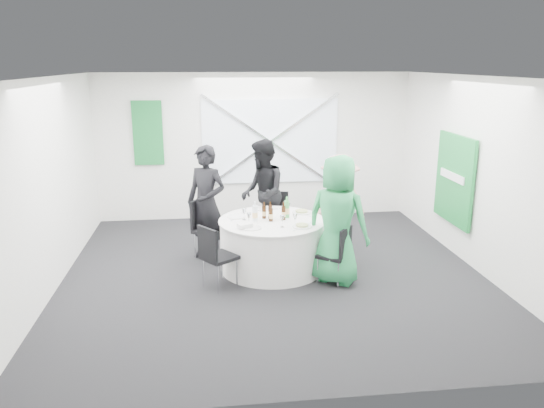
{
  "coord_description": "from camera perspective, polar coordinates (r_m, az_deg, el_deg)",
  "views": [
    {
      "loc": [
        -0.89,
        -7.14,
        3.0
      ],
      "look_at": [
        0.0,
        0.2,
        1.0
      ],
      "focal_mm": 35.0,
      "sensor_mm": 36.0,
      "label": 1
    }
  ],
  "objects": [
    {
      "name": "fork_a",
      "position": [
        8.1,
        -3.04,
        -0.91
      ],
      "size": [
        0.09,
        0.14,
        0.01
      ],
      "primitive_type": "cube",
      "rotation": [
        0.0,
        0.0,
        2.59
      ],
      "color": "silver",
      "rests_on": "banquet_table"
    },
    {
      "name": "wine_glass_c",
      "position": [
        7.44,
        2.49,
        -1.38
      ],
      "size": [
        0.07,
        0.07,
        0.17
      ],
      "color": "white",
      "rests_on": "banquet_table"
    },
    {
      "name": "window_panel",
      "position": [
        10.28,
        -0.2,
        6.74
      ],
      "size": [
        2.6,
        0.03,
        1.6
      ],
      "primitive_type": "cube",
      "color": "silver",
      "rests_on": "wall_back"
    },
    {
      "name": "green_water_bottle",
      "position": [
        7.81,
        1.61,
        -0.58
      ],
      "size": [
        0.08,
        0.08,
        0.32
      ],
      "color": "green",
      "rests_on": "banquet_table"
    },
    {
      "name": "green_banner",
      "position": [
        10.23,
        -13.21,
        7.44
      ],
      "size": [
        0.55,
        0.04,
        1.2
      ],
      "primitive_type": "cube",
      "color": "#146431",
      "rests_on": "wall_back"
    },
    {
      "name": "beer_bottle_d",
      "position": [
        7.63,
        -0.12,
        -1.18
      ],
      "size": [
        0.06,
        0.06,
        0.25
      ],
      "color": "#3A1D0A",
      "rests_on": "banquet_table"
    },
    {
      "name": "wall_front",
      "position": [
        4.52,
        4.93,
        -5.61
      ],
      "size": [
        6.0,
        0.0,
        6.0
      ],
      "primitive_type": "plane",
      "rotation": [
        -1.57,
        0.0,
        0.0
      ],
      "color": "white",
      "rests_on": "floor"
    },
    {
      "name": "wall_right",
      "position": [
        8.28,
        21.28,
        2.97
      ],
      "size": [
        0.0,
        6.0,
        6.0
      ],
      "primitive_type": "plane",
      "rotation": [
        1.57,
        0.0,
        -1.57
      ],
      "color": "white",
      "rests_on": "floor"
    },
    {
      "name": "ceiling",
      "position": [
        7.19,
        0.2,
        13.55
      ],
      "size": [
        6.0,
        6.0,
        0.0
      ],
      "primitive_type": "plane",
      "rotation": [
        3.14,
        0.0,
        0.0
      ],
      "color": "silver",
      "rests_on": "wall_back"
    },
    {
      "name": "green_sign",
      "position": [
        8.82,
        19.01,
        2.53
      ],
      "size": [
        0.05,
        1.2,
        1.4
      ],
      "primitive_type": "cube",
      "color": "#178234",
      "rests_on": "wall_right"
    },
    {
      "name": "wall_left",
      "position": [
        7.61,
        -22.85,
        1.81
      ],
      "size": [
        0.0,
        6.0,
        6.0
      ],
      "primitive_type": "plane",
      "rotation": [
        1.57,
        0.0,
        1.57
      ],
      "color": "white",
      "rests_on": "floor"
    },
    {
      "name": "wine_glass_a",
      "position": [
        7.7,
        -3.02,
        -0.82
      ],
      "size": [
        0.07,
        0.07,
        0.17
      ],
      "color": "white",
      "rests_on": "banquet_table"
    },
    {
      "name": "fork_d",
      "position": [
        7.95,
        3.85,
        -1.24
      ],
      "size": [
        0.09,
        0.13,
        0.01
      ],
      "primitive_type": "cube",
      "rotation": [
        0.0,
        0.0,
        0.56
      ],
      "color": "silver",
      "rests_on": "banquet_table"
    },
    {
      "name": "plate_front_right",
      "position": [
        7.4,
        3.25,
        -2.37
      ],
      "size": [
        0.27,
        0.27,
        0.04
      ],
      "color": "white",
      "rests_on": "banquet_table"
    },
    {
      "name": "beer_bottle_b",
      "position": [
        7.75,
        -0.19,
        -0.89
      ],
      "size": [
        0.06,
        0.06,
        0.26
      ],
      "color": "#3A1D0A",
      "rests_on": "banquet_table"
    },
    {
      "name": "person_man_back",
      "position": [
        8.74,
        -1.03,
        1.16
      ],
      "size": [
        0.49,
        0.88,
        1.78
      ],
      "primitive_type": "imported",
      "rotation": [
        0.0,
        0.0,
        -1.55
      ],
      "color": "black",
      "rests_on": "floor"
    },
    {
      "name": "knife_d",
      "position": [
        8.15,
        2.64,
        -0.81
      ],
      "size": [
        0.08,
        0.14,
        0.01
      ],
      "primitive_type": "cube",
      "rotation": [
        0.0,
        0.0,
        0.44
      ],
      "color": "silver",
      "rests_on": "banquet_table"
    },
    {
      "name": "person_woman_green",
      "position": [
        7.29,
        7.05,
        -1.72
      ],
      "size": [
        1.05,
        0.97,
        1.8
      ],
      "primitive_type": "imported",
      "rotation": [
        0.0,
        0.0,
        2.54
      ],
      "color": "#27914F",
      "rests_on": "floor"
    },
    {
      "name": "chair_back",
      "position": [
        8.93,
        0.52,
        -1.06
      ],
      "size": [
        0.46,
        0.47,
        0.87
      ],
      "rotation": [
        0.0,
        0.0,
        -0.19
      ],
      "color": "black",
      "rests_on": "floor"
    },
    {
      "name": "plate_back",
      "position": [
        8.28,
        -0.95,
        -0.5
      ],
      "size": [
        0.26,
        0.26,
        0.01
      ],
      "color": "white",
      "rests_on": "banquet_table"
    },
    {
      "name": "plate_front_left",
      "position": [
        7.34,
        -2.22,
        -2.58
      ],
      "size": [
        0.28,
        0.28,
        0.01
      ],
      "color": "white",
      "rests_on": "banquet_table"
    },
    {
      "name": "wine_glass_d",
      "position": [
        7.98,
        1.75,
        -0.23
      ],
      "size": [
        0.07,
        0.07,
        0.17
      ],
      "color": "white",
      "rests_on": "banquet_table"
    },
    {
      "name": "floor",
      "position": [
        7.79,
        0.18,
        -7.5
      ],
      "size": [
        6.0,
        6.0,
        0.0
      ],
      "primitive_type": "plane",
      "color": "black",
      "rests_on": "ground"
    },
    {
      "name": "chair_back_left",
      "position": [
        8.33,
        -7.25,
        -2.13
      ],
      "size": [
        0.58,
        0.58,
        0.93
      ],
      "rotation": [
        0.0,
        0.0,
        1.0
      ],
      "color": "black",
      "rests_on": "floor"
    },
    {
      "name": "banquet_table",
      "position": [
        7.84,
        0.0,
        -4.38
      ],
      "size": [
        1.56,
        1.56,
        0.76
      ],
      "color": "silver",
      "rests_on": "floor"
    },
    {
      "name": "knife_a",
      "position": [
        7.74,
        -4.27,
        -1.7
      ],
      "size": [
        0.07,
        0.14,
        0.01
      ],
      "primitive_type": "cube",
      "rotation": [
        0.0,
        0.0,
        2.72
      ],
      "color": "silver",
      "rests_on": "banquet_table"
    },
    {
      "name": "wall_back",
      "position": [
        10.3,
        -1.89,
        6.19
      ],
      "size": [
        6.0,
        0.0,
        6.0
      ],
      "primitive_type": "plane",
      "rotation": [
        1.57,
        0.0,
        0.0
      ],
      "color": "white",
      "rests_on": "floor"
    },
    {
      "name": "person_woman_pink",
      "position": [
        8.32,
        7.2,
        -0.22
      ],
      "size": [
        1.16,
        0.84,
        1.62
      ],
      "primitive_type": "imported",
      "rotation": [
        0.0,
        0.0,
        -2.76
      ],
      "color": "tan",
      "rests_on": "floor"
    },
    {
      "name": "chair_back_right",
      "position": [
        8.57,
        5.31,
        -1.75
      ],
      "size": [
        0.57,
        0.57,
        0.89
      ],
      "rotation": [
        0.0,
        0.0,
        -0.92
      ],
      "color": "black",
      "rests_on": "floor"
    },
    {
      "name": "knife_c",
      "position": [
        7.61,
        4.22,
        -1.98
      ],
      "size": [
        0.1,
        0.13,
        0.01
      ],
      "primitive_type": "cube",
      "rotation": [
        0.0,
        0.0,
        -0.65
      ],
      "color": "silver",
      "rests_on": "banquet_table"
    },
    {
      "name": "fork_b",
      "position": [
        8.27,
        0.42,
        -0.55
      ],
      "size": [
        0.15,
        0.03,
        0.01
      ],
      "primitive_type": "cube",
      "rotation": [
        0.0,
        0.0,
        1.64
      ],
      "color": "silver",
      "rests_on": "banquet_table"
    },
    {
      "name": "knife_b",
      "position": [
        8.24,
        -1.35,
        -0.61
      ],
      "size": [
        0.15,
        0.03,
        0.01
      ],
      "primitive_type": "cube",
      "rotation": [
        0.0,
        0.0,
        1.49
      ],
      "color": "silver",
      "rests_on": "banquet_table"
    },
    {
      "name": "beer_bottle_a",
      "position": [
        7.77,
        -0.86,
        -0.89
      ],
      "size": [
        0.06,
        0.06,
        0.25
      ],
      "color": "#3A1D0A",
      "rests_on": "banquet_table"
    },
    {
      "name": "window_brace_a",
      "position": [
        10.24,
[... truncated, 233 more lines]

